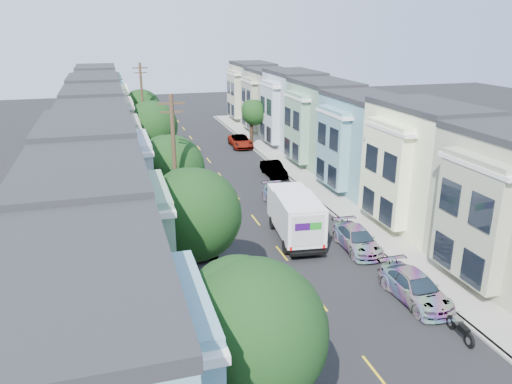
{
  "coord_description": "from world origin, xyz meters",
  "views": [
    {
      "loc": [
        -9.8,
        -27.43,
        13.99
      ],
      "look_at": [
        0.07,
        6.11,
        2.2
      ],
      "focal_mm": 35.0,
      "sensor_mm": 36.0,
      "label": 1
    }
  ],
  "objects_px": {
    "utility_pole_far": "(143,110)",
    "parked_right_b": "(357,239)",
    "parked_right_a": "(415,288)",
    "fedex_truck": "(295,215)",
    "tree_b": "(193,215)",
    "parked_left_b": "(247,342)",
    "tree_d": "(151,127)",
    "tree_a": "(250,334)",
    "parked_left_c": "(201,242)",
    "parked_right_c": "(274,169)",
    "parked_left_d": "(178,193)",
    "tree_c": "(169,169)",
    "tree_e": "(141,109)",
    "lead_sedan": "(279,197)",
    "utility_pole_near": "(175,176)",
    "tree_far_r": "(254,113)",
    "parked_right_d": "(241,141)",
    "motorcycle": "(460,329)"
  },
  "relations": [
    {
      "from": "parked_left_b",
      "to": "tree_d",
      "type": "bearing_deg",
      "value": 98.7
    },
    {
      "from": "parked_right_c",
      "to": "motorcycle",
      "type": "bearing_deg",
      "value": -90.69
    },
    {
      "from": "parked_left_b",
      "to": "parked_right_b",
      "type": "xyz_separation_m",
      "value": [
        9.8,
        8.51,
        0.05
      ]
    },
    {
      "from": "parked_left_b",
      "to": "parked_right_b",
      "type": "distance_m",
      "value": 12.98
    },
    {
      "from": "parked_right_b",
      "to": "parked_right_c",
      "type": "relative_size",
      "value": 1.12
    },
    {
      "from": "tree_e",
      "to": "lead_sedan",
      "type": "xyz_separation_m",
      "value": [
        9.06,
        -22.78,
        -4.06
      ]
    },
    {
      "from": "fedex_truck",
      "to": "motorcycle",
      "type": "bearing_deg",
      "value": -68.36
    },
    {
      "from": "tree_far_r",
      "to": "parked_right_d",
      "type": "relative_size",
      "value": 1.06
    },
    {
      "from": "utility_pole_near",
      "to": "parked_left_c",
      "type": "relative_size",
      "value": 2.54
    },
    {
      "from": "tree_a",
      "to": "tree_c",
      "type": "bearing_deg",
      "value": 90.0
    },
    {
      "from": "parked_left_c",
      "to": "parked_right_c",
      "type": "xyz_separation_m",
      "value": [
        9.8,
        14.62,
        0.05
      ]
    },
    {
      "from": "tree_c",
      "to": "fedex_truck",
      "type": "height_order",
      "value": "tree_c"
    },
    {
      "from": "tree_d",
      "to": "parked_left_d",
      "type": "bearing_deg",
      "value": -77.34
    },
    {
      "from": "tree_e",
      "to": "lead_sedan",
      "type": "distance_m",
      "value": 24.85
    },
    {
      "from": "lead_sedan",
      "to": "motorcycle",
      "type": "relative_size",
      "value": 2.14
    },
    {
      "from": "tree_far_r",
      "to": "tree_e",
      "type": "bearing_deg",
      "value": 175.3
    },
    {
      "from": "tree_b",
      "to": "parked_right_a",
      "type": "height_order",
      "value": "tree_b"
    },
    {
      "from": "parked_left_c",
      "to": "parked_right_c",
      "type": "distance_m",
      "value": 17.6
    },
    {
      "from": "parked_right_c",
      "to": "parked_left_d",
      "type": "bearing_deg",
      "value": -157.35
    },
    {
      "from": "parked_right_a",
      "to": "tree_d",
      "type": "bearing_deg",
      "value": 112.46
    },
    {
      "from": "tree_e",
      "to": "parked_left_d",
      "type": "xyz_separation_m",
      "value": [
        1.4,
        -19.16,
        -4.15
      ]
    },
    {
      "from": "tree_far_r",
      "to": "fedex_truck",
      "type": "bearing_deg",
      "value": -100.58
    },
    {
      "from": "parked_left_c",
      "to": "parked_right_c",
      "type": "bearing_deg",
      "value": 54.89
    },
    {
      "from": "tree_a",
      "to": "parked_left_c",
      "type": "bearing_deg",
      "value": 85.21
    },
    {
      "from": "tree_far_r",
      "to": "parked_left_c",
      "type": "xyz_separation_m",
      "value": [
        -11.79,
        -28.41,
        -3.16
      ]
    },
    {
      "from": "parked_right_a",
      "to": "tree_b",
      "type": "bearing_deg",
      "value": 164.22
    },
    {
      "from": "utility_pole_near",
      "to": "parked_left_d",
      "type": "distance_m",
      "value": 11.27
    },
    {
      "from": "tree_d",
      "to": "tree_c",
      "type": "bearing_deg",
      "value": -90.0
    },
    {
      "from": "utility_pole_far",
      "to": "parked_right_b",
      "type": "relative_size",
      "value": 2.11
    },
    {
      "from": "tree_d",
      "to": "parked_right_d",
      "type": "relative_size",
      "value": 1.47
    },
    {
      "from": "tree_e",
      "to": "parked_right_c",
      "type": "relative_size",
      "value": 1.65
    },
    {
      "from": "tree_d",
      "to": "tree_far_r",
      "type": "bearing_deg",
      "value": 41.88
    },
    {
      "from": "parked_right_a",
      "to": "parked_right_d",
      "type": "bearing_deg",
      "value": 89.03
    },
    {
      "from": "utility_pole_far",
      "to": "parked_right_c",
      "type": "distance_m",
      "value": 16.65
    },
    {
      "from": "tree_a",
      "to": "tree_c",
      "type": "xyz_separation_m",
      "value": [
        -0.0,
        19.82,
        -0.2
      ]
    },
    {
      "from": "parked_right_a",
      "to": "parked_right_c",
      "type": "relative_size",
      "value": 1.16
    },
    {
      "from": "parked_left_b",
      "to": "parked_right_d",
      "type": "height_order",
      "value": "parked_right_d"
    },
    {
      "from": "tree_b",
      "to": "parked_right_b",
      "type": "height_order",
      "value": "tree_b"
    },
    {
      "from": "parked_right_b",
      "to": "tree_b",
      "type": "bearing_deg",
      "value": -158.8
    },
    {
      "from": "tree_e",
      "to": "tree_c",
      "type": "bearing_deg",
      "value": -90.0
    },
    {
      "from": "tree_e",
      "to": "parked_right_b",
      "type": "relative_size",
      "value": 1.47
    },
    {
      "from": "parked_left_b",
      "to": "motorcycle",
      "type": "height_order",
      "value": "parked_left_b"
    },
    {
      "from": "parked_right_c",
      "to": "motorcycle",
      "type": "relative_size",
      "value": 1.92
    },
    {
      "from": "parked_right_d",
      "to": "utility_pole_near",
      "type": "bearing_deg",
      "value": -109.43
    },
    {
      "from": "parked_right_a",
      "to": "fedex_truck",
      "type": "bearing_deg",
      "value": 108.49
    },
    {
      "from": "tree_a",
      "to": "tree_c",
      "type": "distance_m",
      "value": 19.82
    },
    {
      "from": "tree_b",
      "to": "parked_left_c",
      "type": "relative_size",
      "value": 1.87
    },
    {
      "from": "tree_a",
      "to": "parked_right_c",
      "type": "height_order",
      "value": "tree_a"
    },
    {
      "from": "tree_b",
      "to": "parked_right_a",
      "type": "xyz_separation_m",
      "value": [
        11.2,
        -2.96,
        -4.26
      ]
    },
    {
      "from": "tree_c",
      "to": "lead_sedan",
      "type": "xyz_separation_m",
      "value": [
        9.06,
        3.62,
        -4.08
      ]
    }
  ]
}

